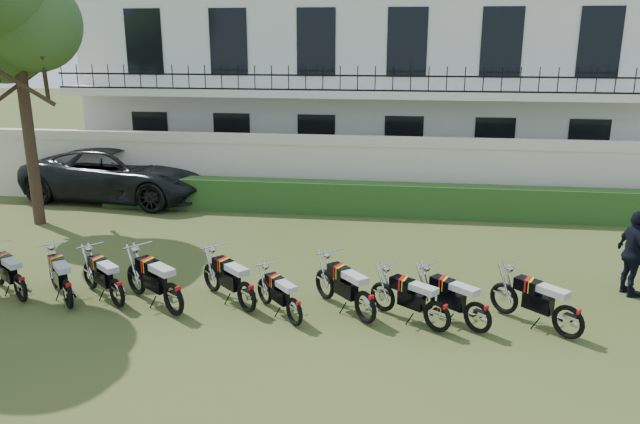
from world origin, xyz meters
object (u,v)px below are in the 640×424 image
object	(u,v)px
motorcycle_6	(366,299)
motorcycle_7	(438,309)
motorcycle_4	(246,290)
motorcycle_2	(116,286)
motorcycle_9	(569,314)
officer_5	(634,254)
motorcycle_0	(20,281)
motorcycle_5	(294,305)
tree_west_near	(15,13)
motorcycle_3	(173,291)
motorcycle_8	(478,310)
motorcycle_1	(67,287)
suv	(122,173)

from	to	relation	value
motorcycle_6	motorcycle_7	bearing A→B (deg)	-49.04
motorcycle_4	motorcycle_6	size ratio (longest dim) A/B	0.96
motorcycle_2	motorcycle_9	world-z (taller)	motorcycle_9
motorcycle_6	officer_5	bearing A→B (deg)	-19.69
motorcycle_0	motorcycle_6	size ratio (longest dim) A/B	0.98
motorcycle_5	tree_west_near	bearing A→B (deg)	105.80
motorcycle_3	officer_5	size ratio (longest dim) A/B	0.94
motorcycle_2	motorcycle_8	bearing A→B (deg)	-51.39
tree_west_near	motorcycle_1	bearing A→B (deg)	-54.56
motorcycle_2	motorcycle_8	world-z (taller)	motorcycle_2
motorcycle_3	motorcycle_9	size ratio (longest dim) A/B	1.15
motorcycle_0	motorcycle_7	size ratio (longest dim) A/B	0.99
motorcycle_4	motorcycle_5	world-z (taller)	motorcycle_4
motorcycle_7	motorcycle_9	size ratio (longest dim) A/B	1.03
tree_west_near	officer_5	distance (m)	16.42
motorcycle_7	motorcycle_3	bearing A→B (deg)	126.86
motorcycle_4	motorcycle_1	bearing A→B (deg)	138.13
motorcycle_7	motorcycle_8	world-z (taller)	motorcycle_8
tree_west_near	motorcycle_3	xyz separation A→B (m)	(6.12, -5.51, -5.36)
motorcycle_1	motorcycle_9	xyz separation A→B (m)	(9.61, 0.00, 0.02)
motorcycle_6	motorcycle_8	world-z (taller)	motorcycle_6
tree_west_near	motorcycle_8	distance (m)	14.19
suv	motorcycle_5	bearing A→B (deg)	-132.57
motorcycle_7	suv	size ratio (longest dim) A/B	0.25
motorcycle_2	tree_west_near	bearing A→B (deg)	82.60
motorcycle_6	suv	world-z (taller)	suv
motorcycle_3	motorcycle_4	distance (m)	1.42
motorcycle_6	motorcycle_7	distance (m)	1.35
motorcycle_1	motorcycle_5	xyz separation A→B (m)	(4.62, -0.13, -0.05)
motorcycle_0	motorcycle_1	xyz separation A→B (m)	(1.14, -0.18, 0.01)
motorcycle_3	motorcycle_5	world-z (taller)	motorcycle_3
motorcycle_9	tree_west_near	bearing A→B (deg)	111.29
tree_west_near	motorcycle_0	size ratio (longest dim) A/B	5.09
motorcycle_7	motorcycle_6	bearing A→B (deg)	119.08
motorcycle_0	motorcycle_5	bearing A→B (deg)	-55.77
motorcycle_4	motorcycle_5	size ratio (longest dim) A/B	1.12
motorcycle_2	suv	size ratio (longest dim) A/B	0.24
motorcycle_2	motorcycle_3	world-z (taller)	motorcycle_3
motorcycle_0	motorcycle_8	bearing A→B (deg)	-53.76
motorcycle_2	officer_5	xyz separation A→B (m)	(10.47, 2.09, 0.44)
motorcycle_3	officer_5	distance (m)	9.50
officer_5	motorcycle_5	bearing A→B (deg)	96.95
motorcycle_1	motorcycle_9	size ratio (longest dim) A/B	1.00
motorcycle_0	motorcycle_3	bearing A→B (deg)	-56.27
motorcycle_6	suv	distance (m)	12.07
motorcycle_2	motorcycle_6	bearing A→B (deg)	-50.47
motorcycle_7	motorcycle_2	bearing A→B (deg)	124.90
tree_west_near	motorcycle_5	size ratio (longest dim) A/B	5.82
motorcycle_5	motorcycle_4	bearing A→B (deg)	115.54
motorcycle_1	officer_5	size ratio (longest dim) A/B	0.82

